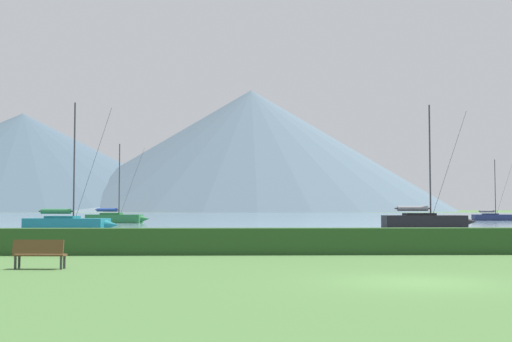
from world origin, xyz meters
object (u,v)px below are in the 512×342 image
sailboat_slip_0 (493,217)px  sailboat_slip_6 (425,220)px  sailboat_slip_5 (115,218)px  sailboat_slip_4 (68,223)px  park_bench_under_tree (39,253)px

sailboat_slip_0 → sailboat_slip_6: sailboat_slip_6 is taller
sailboat_slip_5 → sailboat_slip_6: bearing=-27.5°
sailboat_slip_6 → sailboat_slip_4: bearing=-166.0°
sailboat_slip_0 → sailboat_slip_5: sailboat_slip_5 is taller
sailboat_slip_0 → park_bench_under_tree: bearing=-116.3°
sailboat_slip_4 → park_bench_under_tree: size_ratio=6.50×
sailboat_slip_0 → sailboat_slip_6: (-21.46, -38.61, 0.18)m
sailboat_slip_6 → park_bench_under_tree: 50.43m
sailboat_slip_4 → park_bench_under_tree: (7.80, -35.73, -0.14)m
sailboat_slip_4 → park_bench_under_tree: bearing=-67.6°
park_bench_under_tree → sailboat_slip_4: bearing=106.3°
sailboat_slip_5 → sailboat_slip_0: bearing=22.1°
sailboat_slip_6 → park_bench_under_tree: bearing=-119.6°
sailboat_slip_0 → sailboat_slip_6: 44.18m
sailboat_slip_0 → sailboat_slip_4: bearing=-136.1°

